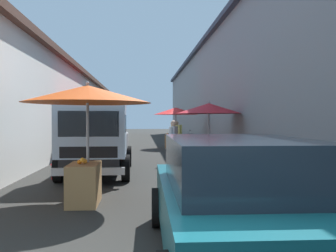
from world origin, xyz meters
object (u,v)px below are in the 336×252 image
at_px(fruit_stall_near_right, 87,108).
at_px(vendor_by_crates, 177,133).
at_px(fruit_stall_near_left, 95,115).
at_px(fruit_stall_far_right, 175,116).
at_px(vendor_in_shade, 174,139).
at_px(parked_scooter, 190,144).
at_px(fruit_stall_mid_lane, 85,120).
at_px(hatchback_car, 235,198).
at_px(fruit_stall_far_left, 209,115).
at_px(plastic_stool, 56,168).
at_px(delivery_truck, 95,141).

bearing_deg(fruit_stall_near_right, vendor_by_crates, -13.98).
bearing_deg(fruit_stall_near_right, fruit_stall_near_left, 6.59).
bearing_deg(fruit_stall_near_right, fruit_stall_far_right, -12.81).
xyz_separation_m(vendor_in_shade, parked_scooter, (3.83, -1.16, -0.49)).
xyz_separation_m(fruit_stall_near_left, fruit_stall_near_right, (-11.15, -1.29, 0.00)).
relative_size(fruit_stall_mid_lane, hatchback_car, 0.56).
bearing_deg(vendor_by_crates, parked_scooter, -167.78).
bearing_deg(parked_scooter, fruit_stall_near_right, 160.65).
height_order(fruit_stall_far_left, vendor_in_shade, fruit_stall_far_left).
xyz_separation_m(fruit_stall_near_right, vendor_by_crates, (11.92, -2.97, -0.98)).
distance_m(fruit_stall_near_left, plastic_stool, 8.53).
distance_m(fruit_stall_near_right, delivery_truck, 3.11).
xyz_separation_m(fruit_stall_near_right, fruit_stall_far_right, (13.30, -3.02, -0.05)).
bearing_deg(fruit_stall_far_left, fruit_stall_mid_lane, 69.75).
height_order(vendor_by_crates, plastic_stool, vendor_by_crates).
xyz_separation_m(fruit_stall_near_right, fruit_stall_far_left, (6.37, -3.68, -0.04)).
xyz_separation_m(delivery_truck, parked_scooter, (6.79, -3.65, -0.59)).
bearing_deg(fruit_stall_near_left, hatchback_car, -166.31).
bearing_deg(fruit_stall_far_right, fruit_stall_near_right, 167.19).
bearing_deg(plastic_stool, fruit_stall_far_left, -53.85).
bearing_deg(hatchback_car, fruit_stall_mid_lane, 17.20).
relative_size(fruit_stall_far_left, vendor_by_crates, 1.62).
bearing_deg(delivery_truck, vendor_by_crates, -19.63).
relative_size(fruit_stall_near_left, fruit_stall_far_left, 0.95).
bearing_deg(fruit_stall_far_right, vendor_in_shade, 174.17).
xyz_separation_m(fruit_stall_near_left, delivery_truck, (-8.16, -1.07, -0.84)).
height_order(fruit_stall_mid_lane, parked_scooter, fruit_stall_mid_lane).
height_order(fruit_stall_far_right, plastic_stool, fruit_stall_far_right).
distance_m(fruit_stall_far_right, parked_scooter, 3.81).
relative_size(fruit_stall_far_left, hatchback_car, 0.65).
bearing_deg(hatchback_car, fruit_stall_near_left, 13.69).
xyz_separation_m(parked_scooter, plastic_stool, (-7.01, 4.69, -0.12)).
height_order(fruit_stall_far_right, fruit_stall_far_left, fruit_stall_far_right).
bearing_deg(plastic_stool, hatchback_car, -149.66).
bearing_deg(vendor_in_shade, fruit_stall_mid_lane, 57.73).
bearing_deg(fruit_stall_near_right, plastic_stool, 24.54).
bearing_deg(parked_scooter, fruit_stall_far_right, 6.60).
distance_m(delivery_truck, vendor_in_shade, 3.86).
bearing_deg(vendor_by_crates, hatchback_car, 177.05).
xyz_separation_m(fruit_stall_far_right, delivery_truck, (-10.31, 3.24, -0.79)).
distance_m(hatchback_car, vendor_by_crates, 15.08).
bearing_deg(fruit_stall_near_left, fruit_stall_far_left, -133.92).
bearing_deg(fruit_stall_far_left, fruit_stall_far_right, 5.38).
bearing_deg(fruit_stall_far_left, vendor_in_shade, 106.85).
xyz_separation_m(hatchback_car, vendor_in_shade, (9.08, -0.08, 0.20)).
distance_m(fruit_stall_near_right, parked_scooter, 10.46).
relative_size(hatchback_car, vendor_in_shade, 2.43).
height_order(vendor_by_crates, vendor_in_shade, vendor_in_shade).
bearing_deg(fruit_stall_far_right, delivery_truck, 162.54).
distance_m(fruit_stall_far_right, delivery_truck, 10.84).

